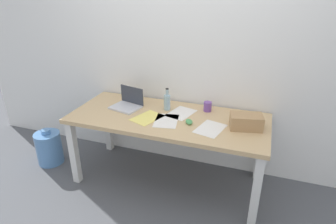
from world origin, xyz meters
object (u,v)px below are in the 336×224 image
(cardboard_box, at_px, (246,121))
(coffee_mug, at_px, (208,107))
(desk, at_px, (168,125))
(beer_bottle, at_px, (167,102))
(computer_mouse, at_px, (189,122))
(laptop_left, at_px, (127,104))
(water_cooler_jug, at_px, (49,148))

(cardboard_box, distance_m, coffee_mug, 0.47)
(desk, bearing_deg, beer_bottle, 112.12)
(beer_bottle, relative_size, cardboard_box, 0.82)
(computer_mouse, distance_m, cardboard_box, 0.51)
(cardboard_box, height_order, coffee_mug, cardboard_box)
(beer_bottle, height_order, computer_mouse, beer_bottle)
(coffee_mug, bearing_deg, cardboard_box, -32.35)
(computer_mouse, bearing_deg, cardboard_box, -18.73)
(laptop_left, distance_m, beer_bottle, 0.42)
(desk, xyz_separation_m, water_cooler_jug, (-1.39, -0.14, -0.46))
(desk, bearing_deg, laptop_left, 170.22)
(beer_bottle, distance_m, coffee_mug, 0.41)
(cardboard_box, bearing_deg, desk, -179.38)
(coffee_mug, bearing_deg, desk, -141.78)
(desk, xyz_separation_m, cardboard_box, (0.73, 0.01, 0.15))
(computer_mouse, bearing_deg, coffee_mug, 45.35)
(desk, height_order, cardboard_box, cardboard_box)
(cardboard_box, xyz_separation_m, water_cooler_jug, (-2.11, -0.15, -0.61))
(computer_mouse, xyz_separation_m, coffee_mug, (0.10, 0.33, 0.03))
(computer_mouse, height_order, coffee_mug, coffee_mug)
(laptop_left, bearing_deg, coffee_mug, 12.56)
(coffee_mug, bearing_deg, beer_bottle, -165.65)
(laptop_left, xyz_separation_m, computer_mouse, (0.70, -0.15, -0.02))
(laptop_left, xyz_separation_m, water_cooler_jug, (-0.92, -0.23, -0.58))
(beer_bottle, distance_m, computer_mouse, 0.38)
(desk, height_order, coffee_mug, coffee_mug)
(beer_bottle, height_order, water_cooler_jug, beer_bottle)
(laptop_left, height_order, cardboard_box, laptop_left)
(desk, xyz_separation_m, computer_mouse, (0.23, -0.07, 0.10))
(desk, distance_m, computer_mouse, 0.26)
(desk, distance_m, laptop_left, 0.49)
(beer_bottle, xyz_separation_m, coffee_mug, (0.39, 0.10, -0.04))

